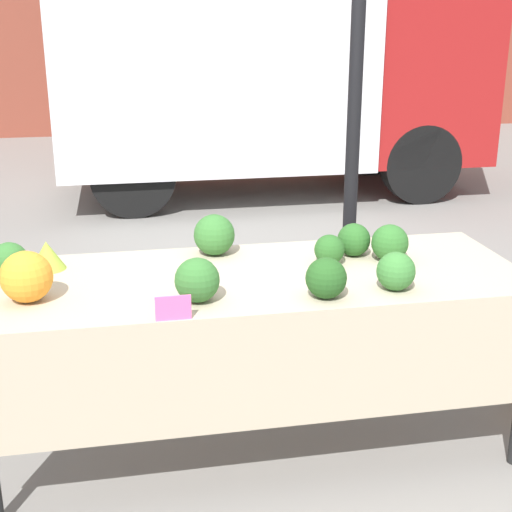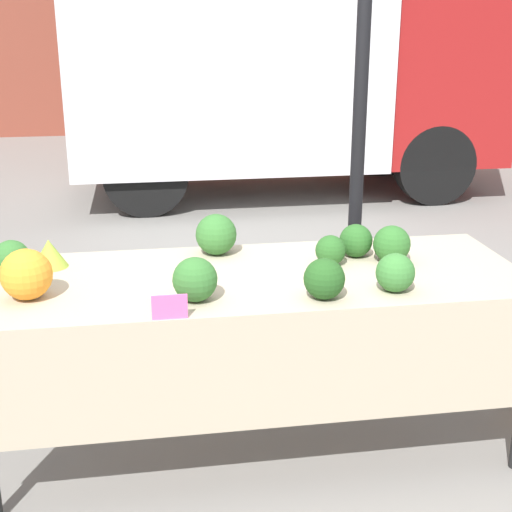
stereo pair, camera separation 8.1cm
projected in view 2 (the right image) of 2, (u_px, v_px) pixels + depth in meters
ground_plane at (256, 442)px, 3.14m from camera, size 40.00×40.00×0.00m
tent_pole at (359, 122)px, 3.54m from camera, size 0.07×0.07×2.58m
parked_truck at (270, 61)px, 7.20m from camera, size 4.28×1.80×2.57m
market_table at (258, 301)px, 2.86m from camera, size 2.20×0.82×0.79m
orange_cauliflower at (26, 274)px, 2.62m from camera, size 0.19×0.19×0.19m
romanesco_head at (49, 253)px, 2.97m from camera, size 0.15×0.15×0.12m
broccoli_head_0 at (330, 250)px, 2.99m from camera, size 0.13×0.13×0.13m
broccoli_head_1 at (216, 234)px, 3.12m from camera, size 0.18×0.18×0.18m
broccoli_head_2 at (392, 244)px, 3.02m from camera, size 0.16×0.16×0.16m
broccoli_head_3 at (195, 280)px, 2.60m from camera, size 0.17×0.17×0.17m
broccoli_head_4 at (324, 279)px, 2.63m from camera, size 0.15×0.15×0.15m
broccoli_head_5 at (395, 273)px, 2.70m from camera, size 0.15×0.15×0.15m
broccoli_head_6 at (356, 241)px, 3.09m from camera, size 0.14×0.14×0.14m
broccoli_head_7 at (12, 258)px, 2.86m from camera, size 0.15×0.15×0.15m
price_sign at (170, 307)px, 2.46m from camera, size 0.12×0.01×0.09m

